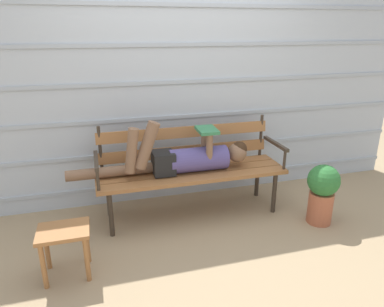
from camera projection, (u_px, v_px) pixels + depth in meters
The scene contains 6 objects.
ground_plane at pixel (195, 218), 3.45m from camera, with size 12.00×12.00×0.00m, color tan.
house_siding at pixel (179, 99), 3.62m from camera, with size 5.23×0.08×2.14m.
park_bench at pixel (190, 164), 3.44m from camera, with size 1.81×0.51×0.90m.
reclining_person at pixel (184, 157), 3.32m from camera, with size 1.72×0.25×0.54m.
footstool at pixel (64, 240), 2.57m from camera, with size 0.37×0.29×0.39m.
potted_plant at pixel (322, 191), 3.28m from camera, with size 0.30×0.30×0.58m.
Camera 1 is at (-0.85, -2.91, 1.76)m, focal length 32.92 mm.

